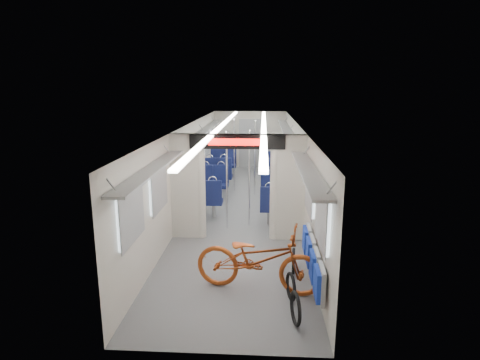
% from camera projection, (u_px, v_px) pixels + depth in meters
% --- Properties ---
extents(carriage, '(12.00, 12.02, 2.31)m').
position_uv_depth(carriage, '(242.00, 157.00, 10.26)').
color(carriage, '#515456').
rests_on(carriage, ground).
extents(bicycle, '(2.19, 1.11, 1.10)m').
position_uv_depth(bicycle, '(259.00, 259.00, 6.48)').
color(bicycle, '#9E4117').
rests_on(bicycle, ground).
extents(flip_bench, '(0.12, 2.10, 0.51)m').
position_uv_depth(flip_bench, '(312.00, 259.00, 6.41)').
color(flip_bench, gray).
rests_on(flip_bench, carriage).
extents(bike_hoop_a, '(0.14, 0.50, 0.50)m').
position_uv_depth(bike_hoop_a, '(295.00, 310.00, 5.61)').
color(bike_hoop_a, black).
rests_on(bike_hoop_a, ground).
extents(bike_hoop_b, '(0.15, 0.46, 0.46)m').
position_uv_depth(bike_hoop_b, '(291.00, 288.00, 6.25)').
color(bike_hoop_b, black).
rests_on(bike_hoop_b, ground).
extents(bike_hoop_c, '(0.09, 0.48, 0.48)m').
position_uv_depth(bike_hoop_c, '(293.00, 262.00, 7.15)').
color(bike_hoop_c, black).
rests_on(bike_hoop_c, ground).
extents(seat_bay_near_left, '(0.92, 2.11, 1.11)m').
position_uv_depth(seat_bay_near_left, '(209.00, 188.00, 11.04)').
color(seat_bay_near_left, '#0E143F').
rests_on(seat_bay_near_left, ground).
extents(seat_bay_near_right, '(0.90, 2.03, 1.09)m').
position_uv_depth(seat_bay_near_right, '(278.00, 194.00, 10.43)').
color(seat_bay_near_right, '#0E143F').
rests_on(seat_bay_near_right, ground).
extents(seat_bay_far_left, '(0.96, 2.33, 1.18)m').
position_uv_depth(seat_bay_far_left, '(220.00, 166.00, 13.95)').
color(seat_bay_far_left, '#0E143F').
rests_on(seat_bay_far_left, ground).
extents(seat_bay_far_right, '(0.88, 1.95, 1.06)m').
position_uv_depth(seat_bay_far_right, '(274.00, 168.00, 13.82)').
color(seat_bay_far_right, '#0E143F').
rests_on(seat_bay_far_right, ground).
extents(stanchion_near_left, '(0.04, 0.04, 2.30)m').
position_uv_depth(stanchion_near_left, '(227.00, 181.00, 9.24)').
color(stanchion_near_left, silver).
rests_on(stanchion_near_left, ground).
extents(stanchion_near_right, '(0.04, 0.04, 2.30)m').
position_uv_depth(stanchion_near_right, '(249.00, 179.00, 9.44)').
color(stanchion_near_right, silver).
rests_on(stanchion_near_right, ground).
extents(stanchion_far_left, '(0.04, 0.04, 2.30)m').
position_uv_depth(stanchion_far_left, '(234.00, 155.00, 12.65)').
color(stanchion_far_left, silver).
rests_on(stanchion_far_left, ground).
extents(stanchion_far_right, '(0.04, 0.04, 2.30)m').
position_uv_depth(stanchion_far_right, '(255.00, 158.00, 12.18)').
color(stanchion_far_right, silver).
rests_on(stanchion_far_right, ground).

